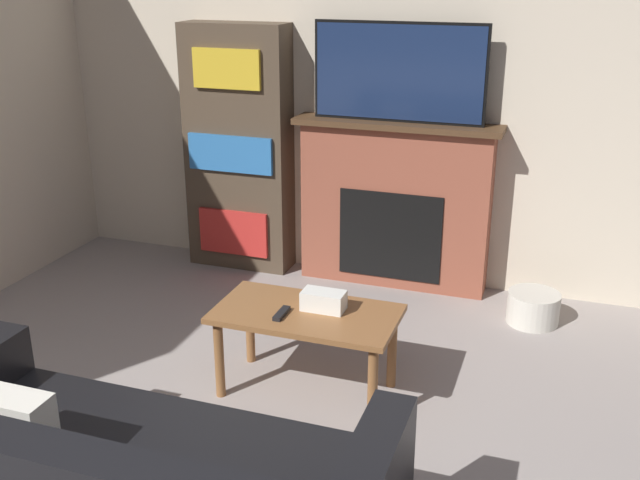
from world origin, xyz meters
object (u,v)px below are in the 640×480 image
Objects in this scene: tv at (399,73)px; coffee_table at (306,323)px; bookshelf at (238,150)px; storage_basket at (533,308)px; fireplace at (395,204)px.

tv reaches higher than coffee_table.
coffee_table is at bearing -54.83° from bookshelf.
bookshelf is 5.42× the size of storage_basket.
fireplace is 4.29× the size of storage_basket.
bookshelf reaches higher than coffee_table.
storage_basket is (2.14, -0.30, -0.78)m from bookshelf.
tv reaches higher than bookshelf.
bookshelf reaches higher than storage_basket.
fireplace is 0.89m from tv.
coffee_table is at bearing -131.15° from storage_basket.
tv reaches higher than fireplace.
tv is 1.21× the size of coffee_table.
fireplace is at bearing 87.14° from coffee_table.
bookshelf is at bearing 125.17° from coffee_table.
tv is at bearing 0.15° from bookshelf.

